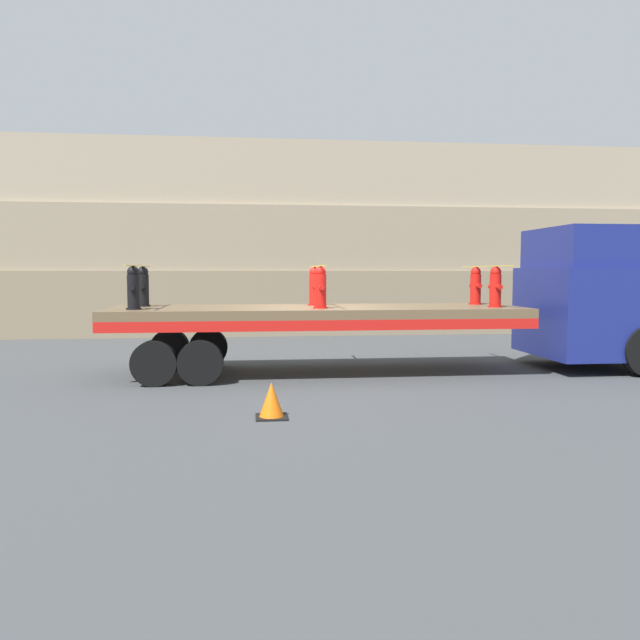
# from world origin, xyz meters

# --- Properties ---
(ground_plane) EXTENTS (120.00, 120.00, 0.00)m
(ground_plane) POSITION_xyz_m (0.00, 0.00, 0.00)
(ground_plane) COLOR #3F4244
(rock_cliff) EXTENTS (60.00, 3.30, 6.40)m
(rock_cliff) POSITION_xyz_m (0.00, 9.08, 3.20)
(rock_cliff) COLOR #84755B
(rock_cliff) RESTS_ON ground_plane
(truck_cab) EXTENTS (2.56, 2.73, 3.03)m
(truck_cab) POSITION_xyz_m (6.10, 0.00, 1.52)
(truck_cab) COLOR navy
(truck_cab) RESTS_ON ground_plane
(flatbed_trailer) EXTENTS (8.37, 2.63, 1.37)m
(flatbed_trailer) POSITION_xyz_m (-0.46, 0.00, 1.13)
(flatbed_trailer) COLOR brown
(flatbed_trailer) RESTS_ON ground_plane
(fire_hydrant_black_near_0) EXTENTS (0.29, 0.53, 0.83)m
(fire_hydrant_black_near_0) POSITION_xyz_m (-3.59, -0.56, 1.78)
(fire_hydrant_black_near_0) COLOR black
(fire_hydrant_black_near_0) RESTS_ON flatbed_trailer
(fire_hydrant_black_far_0) EXTENTS (0.29, 0.53, 0.83)m
(fire_hydrant_black_far_0) POSITION_xyz_m (-3.59, 0.56, 1.78)
(fire_hydrant_black_far_0) COLOR black
(fire_hydrant_black_far_0) RESTS_ON flatbed_trailer
(fire_hydrant_red_near_1) EXTENTS (0.29, 0.53, 0.83)m
(fire_hydrant_red_near_1) POSITION_xyz_m (0.00, -0.56, 1.78)
(fire_hydrant_red_near_1) COLOR red
(fire_hydrant_red_near_1) RESTS_ON flatbed_trailer
(fire_hydrant_red_far_1) EXTENTS (0.29, 0.53, 0.83)m
(fire_hydrant_red_far_1) POSITION_xyz_m (0.00, 0.56, 1.78)
(fire_hydrant_red_far_1) COLOR red
(fire_hydrant_red_far_1) RESTS_ON flatbed_trailer
(fire_hydrant_red_near_2) EXTENTS (0.29, 0.53, 0.83)m
(fire_hydrant_red_near_2) POSITION_xyz_m (3.59, -0.56, 1.78)
(fire_hydrant_red_near_2) COLOR red
(fire_hydrant_red_near_2) RESTS_ON flatbed_trailer
(fire_hydrant_red_far_2) EXTENTS (0.29, 0.53, 0.83)m
(fire_hydrant_red_far_2) POSITION_xyz_m (3.59, 0.56, 1.78)
(fire_hydrant_red_far_2) COLOR red
(fire_hydrant_red_far_2) RESTS_ON flatbed_trailer
(cargo_strap_rear) EXTENTS (0.05, 2.73, 0.01)m
(cargo_strap_rear) POSITION_xyz_m (-3.59, 0.00, 2.21)
(cargo_strap_rear) COLOR yellow
(cargo_strap_rear) RESTS_ON fire_hydrant_black_near_0
(cargo_strap_middle) EXTENTS (0.05, 2.73, 0.01)m
(cargo_strap_middle) POSITION_xyz_m (0.00, 0.00, 2.21)
(cargo_strap_middle) COLOR yellow
(cargo_strap_middle) RESTS_ON fire_hydrant_red_near_1
(cargo_strap_front) EXTENTS (0.05, 2.73, 0.01)m
(cargo_strap_front) POSITION_xyz_m (3.59, 0.00, 2.21)
(cargo_strap_front) COLOR yellow
(cargo_strap_front) RESTS_ON fire_hydrant_red_near_2
(traffic_cone) EXTENTS (0.46, 0.46, 0.52)m
(traffic_cone) POSITION_xyz_m (-1.09, -3.93, 0.25)
(traffic_cone) COLOR black
(traffic_cone) RESTS_ON ground_plane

